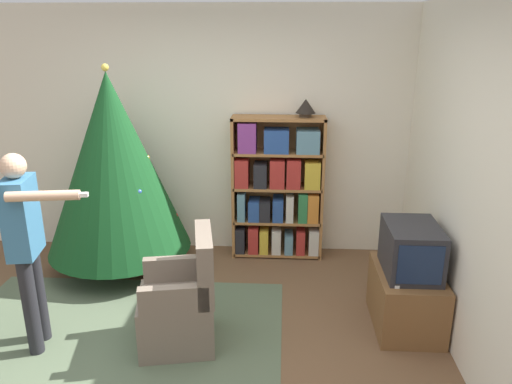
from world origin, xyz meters
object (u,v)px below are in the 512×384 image
at_px(armchair, 182,306).
at_px(standing_person, 26,238).
at_px(bookshelf, 278,190).
at_px(table_lamp, 306,107).
at_px(christmas_tree, 114,164).
at_px(television, 411,249).

relative_size(armchair, standing_person, 0.60).
xyz_separation_m(armchair, standing_person, (-1.10, -0.11, 0.59)).
distance_m(bookshelf, standing_person, 2.53).
distance_m(bookshelf, table_lamp, 0.91).
bearing_deg(bookshelf, table_lamp, 2.00).
relative_size(christmas_tree, armchair, 2.23).
height_order(television, armchair, armchair).
relative_size(television, armchair, 0.62).
distance_m(christmas_tree, armchair, 1.72).
height_order(bookshelf, christmas_tree, christmas_tree).
bearing_deg(christmas_tree, television, -18.96).
bearing_deg(television, standing_person, -171.22).
bearing_deg(christmas_tree, armchair, -54.96).
relative_size(television, christmas_tree, 0.28).
xyz_separation_m(standing_person, table_lamp, (2.07, 1.76, 0.70)).
height_order(television, standing_person, standing_person).
bearing_deg(television, table_lamp, 121.82).
bearing_deg(table_lamp, armchair, -120.51).
height_order(television, christmas_tree, christmas_tree).
relative_size(standing_person, table_lamp, 7.71).
bearing_deg(table_lamp, bookshelf, -178.00).
relative_size(bookshelf, table_lamp, 7.56).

